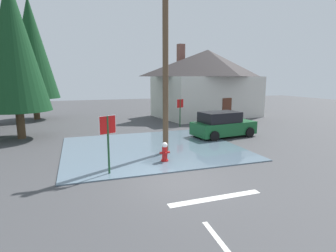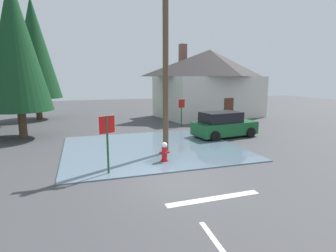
# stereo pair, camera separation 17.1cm
# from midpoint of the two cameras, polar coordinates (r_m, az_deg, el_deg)

# --- Properties ---
(ground_plane) EXTENTS (80.00, 80.00, 0.10)m
(ground_plane) POSITION_cam_midpoint_polar(r_m,az_deg,el_deg) (10.27, 1.83, -11.61)
(ground_plane) COLOR #424244
(flood_puddle) EXTENTS (9.16, 8.09, 0.05)m
(flood_puddle) POSITION_cam_midpoint_polar(r_m,az_deg,el_deg) (14.78, -3.01, -4.55)
(flood_puddle) COLOR slate
(flood_puddle) RESTS_ON ground
(lane_stop_bar) EXTENTS (3.19, 0.36, 0.01)m
(lane_stop_bar) POSITION_cam_midpoint_polar(r_m,az_deg,el_deg) (8.98, 10.16, -14.71)
(lane_stop_bar) COLOR silver
(lane_stop_bar) RESTS_ON ground
(stop_sign_near) EXTENTS (0.66, 0.31, 2.34)m
(stop_sign_near) POSITION_cam_midpoint_polar(r_m,az_deg,el_deg) (10.67, -12.19, -1.40)
(stop_sign_near) COLOR #1E4C28
(stop_sign_near) RESTS_ON ground
(fire_hydrant) EXTENTS (0.46, 0.39, 0.91)m
(fire_hydrant) POSITION_cam_midpoint_polar(r_m,az_deg,el_deg) (12.25, -0.35, -5.55)
(fire_hydrant) COLOR red
(fire_hydrant) RESTS_ON ground
(utility_pole) EXTENTS (1.60, 0.28, 8.37)m
(utility_pole) POSITION_cam_midpoint_polar(r_m,az_deg,el_deg) (13.25, -0.13, 12.72)
(utility_pole) COLOR brown
(utility_pole) RESTS_ON ground
(stop_sign_far) EXTENTS (0.64, 0.27, 2.17)m
(stop_sign_far) POSITION_cam_midpoint_polar(r_m,az_deg,el_deg) (20.89, 3.08, 3.94)
(stop_sign_far) COLOR #1E4C28
(stop_sign_far) RESTS_ON ground
(house) EXTENTS (11.02, 8.07, 6.92)m
(house) POSITION_cam_midpoint_polar(r_m,az_deg,el_deg) (27.05, 8.78, 9.03)
(house) COLOR beige
(house) RESTS_ON ground
(parked_car) EXTENTS (4.25, 2.45, 1.63)m
(parked_car) POSITION_cam_midpoint_polar(r_m,az_deg,el_deg) (17.79, 11.82, 0.21)
(parked_car) COLOR #195B2D
(parked_car) RESTS_ON ground
(pine_tree_mid_left) EXTENTS (3.87, 3.87, 9.69)m
(pine_tree_mid_left) POSITION_cam_midpoint_polar(r_m,az_deg,el_deg) (19.22, -29.15, 14.64)
(pine_tree_mid_left) COLOR #4C3823
(pine_tree_mid_left) RESTS_ON ground
(pine_tree_far_center) EXTENTS (4.31, 4.31, 10.77)m
(pine_tree_far_center) POSITION_cam_midpoint_polar(r_m,az_deg,el_deg) (27.81, -26.11, 14.37)
(pine_tree_far_center) COLOR #4C3823
(pine_tree_far_center) RESTS_ON ground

